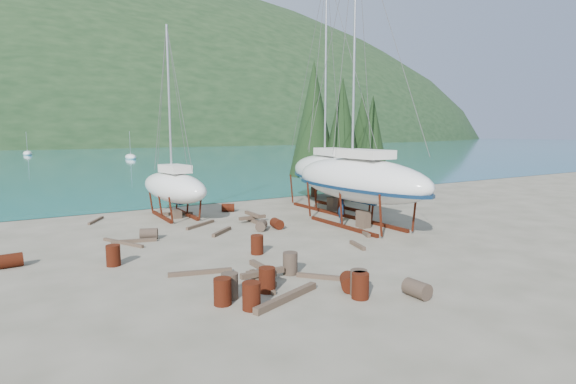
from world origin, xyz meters
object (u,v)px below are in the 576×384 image
large_sailboat_far (329,172)px  small_sailboat_shore (174,187)px  large_sailboat_near (358,179)px  worker (341,207)px

large_sailboat_far → small_sailboat_shore: bearing=174.8°
large_sailboat_far → large_sailboat_near: bearing=-99.6°
large_sailboat_near → large_sailboat_far: 5.91m
large_sailboat_near → small_sailboat_shore: (-8.45, 8.44, -0.78)m
worker → large_sailboat_far: bearing=6.0°
large_sailboat_far → small_sailboat_shore: large_sailboat_far is taller
worker → large_sailboat_near: bearing=-137.6°
large_sailboat_far → worker: (-2.20, -4.29, -1.78)m
large_sailboat_near → worker: (-0.21, 1.27, -1.87)m
large_sailboat_near → worker: size_ratio=9.24×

